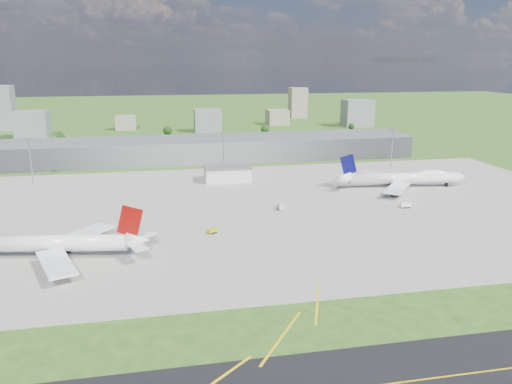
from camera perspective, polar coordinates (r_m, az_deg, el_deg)
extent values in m
plane|color=#295119|center=(339.75, -6.14, 3.18)|extent=(1400.00, 1400.00, 0.00)
cube|color=gray|center=(235.01, -1.28, -2.02)|extent=(360.00, 190.00, 0.08)
cube|color=slate|center=(353.05, -6.39, 4.85)|extent=(300.00, 42.00, 15.00)
cube|color=silver|center=(291.38, -3.31, 2.09)|extent=(26.00, 16.00, 8.00)
cylinder|color=gray|center=(310.23, -24.33, 3.18)|extent=(0.70, 0.70, 25.00)
cube|color=gray|center=(308.19, -24.59, 5.50)|extent=(3.50, 2.00, 1.20)
cylinder|color=gray|center=(304.24, -3.72, 4.27)|extent=(0.70, 0.70, 25.00)
cube|color=gray|center=(302.16, -3.76, 6.65)|extent=(3.50, 2.00, 1.20)
cylinder|color=gray|center=(336.27, 15.27, 4.79)|extent=(0.70, 0.70, 25.00)
cube|color=gray|center=(334.39, 15.42, 6.95)|extent=(3.50, 2.00, 1.20)
cylinder|color=white|center=(192.52, -22.86, -5.40)|extent=(57.32, 15.36, 5.91)
cone|color=white|center=(182.95, -13.32, -5.38)|extent=(8.76, 7.14, 5.91)
cube|color=#960E08|center=(193.85, -23.35, -5.89)|extent=(46.60, 10.21, 1.28)
cube|color=white|center=(177.95, -21.87, -7.55)|extent=(17.24, 27.10, 0.89)
cube|color=white|center=(202.74, -19.20, -4.58)|extent=(23.16, 25.39, 0.89)
cube|color=#7A0806|center=(181.20, -14.21, -3.26)|extent=(9.76, 2.12, 11.90)
cylinder|color=#38383D|center=(182.66, -22.13, -7.63)|extent=(5.87, 4.01, 3.15)
cylinder|color=#38383D|center=(200.79, -20.12, -5.42)|extent=(5.87, 4.01, 3.15)
cube|color=black|center=(188.00, -21.52, -7.11)|extent=(1.75, 1.43, 2.46)
cube|color=black|center=(195.76, -20.66, -6.16)|extent=(1.75, 1.43, 2.46)
cylinder|color=white|center=(286.55, 16.57, 1.55)|extent=(60.41, 14.04, 6.01)
cone|color=white|center=(299.16, 22.44, 1.58)|extent=(5.61, 6.61, 6.01)
cone|color=white|center=(276.68, 9.95, 1.65)|extent=(8.50, 7.00, 6.01)
cube|color=navy|center=(287.63, 16.91, 1.19)|extent=(49.20, 9.07, 1.26)
ellipsoid|color=white|center=(291.85, 19.49, 1.91)|extent=(19.88, 8.55, 5.41)
cube|color=white|center=(297.74, 14.03, 1.86)|extent=(18.34, 28.36, 0.87)
cube|color=white|center=(270.58, 15.84, 0.46)|extent=(23.47, 26.75, 0.87)
cube|color=#080940|center=(275.75, 10.51, 3.09)|extent=(9.64, 1.78, 11.72)
cylinder|color=#38383D|center=(293.72, 15.03, 1.25)|extent=(5.70, 3.79, 3.10)
cylinder|color=#38383D|center=(301.02, 13.45, 1.68)|extent=(5.70, 3.79, 3.10)
cylinder|color=#38383D|center=(277.70, 16.14, 0.41)|extent=(5.70, 3.79, 3.10)
cylinder|color=#38383D|center=(267.01, 15.68, -0.13)|extent=(5.70, 3.79, 3.10)
cube|color=black|center=(289.57, 15.14, 0.95)|extent=(1.69, 1.36, 2.43)
cube|color=black|center=(281.56, 15.69, 0.52)|extent=(1.69, 1.36, 2.43)
cube|color=black|center=(296.58, 20.92, 0.80)|extent=(1.69, 1.36, 2.43)
cube|color=#BBB60B|center=(203.62, -5.03, -4.42)|extent=(4.52, 3.89, 1.57)
cube|color=black|center=(203.88, -5.02, -4.63)|extent=(4.06, 3.69, 0.70)
cube|color=silver|center=(234.83, 2.87, -1.64)|extent=(2.77, 5.58, 2.39)
cube|color=black|center=(235.18, 2.86, -1.92)|extent=(2.83, 4.78, 0.70)
cube|color=white|center=(247.62, 16.71, -1.42)|extent=(4.94, 2.44, 2.16)
cube|color=black|center=(247.91, 16.69, -1.66)|extent=(4.22, 2.53, 0.70)
cube|color=slate|center=(497.62, -24.22, 7.07)|extent=(28.00, 22.00, 24.00)
cube|color=gray|center=(526.18, -14.64, 7.69)|extent=(20.00, 18.00, 14.00)
cube|color=slate|center=(497.30, -5.54, 8.17)|extent=(26.00, 20.00, 22.00)
cube|color=gray|center=(550.19, 2.45, 8.55)|extent=(22.00, 24.00, 16.00)
cube|color=slate|center=(545.85, 11.50, 8.85)|extent=(30.00, 22.00, 28.00)
cube|color=slate|center=(564.39, -27.00, 8.56)|extent=(22.00, 20.00, 44.00)
cube|color=gray|center=(617.14, 4.81, 10.13)|extent=(20.00, 18.00, 36.00)
cylinder|color=#382314|center=(458.93, -21.36, 5.47)|extent=(0.70, 0.70, 3.00)
sphere|color=black|center=(458.45, -21.40, 5.89)|extent=(6.75, 6.75, 6.75)
cylinder|color=#382314|center=(466.46, -10.06, 6.43)|extent=(0.70, 0.70, 3.60)
sphere|color=black|center=(465.90, -10.08, 6.93)|extent=(8.10, 8.10, 8.10)
cylinder|color=#382314|center=(471.80, 1.01, 6.74)|extent=(0.70, 0.70, 3.40)
sphere|color=black|center=(471.28, 1.02, 7.20)|extent=(7.65, 7.65, 7.65)
cylinder|color=#382314|center=(507.60, 10.83, 7.02)|extent=(0.70, 0.70, 2.80)
sphere|color=black|center=(507.19, 10.85, 7.37)|extent=(6.30, 6.30, 6.30)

